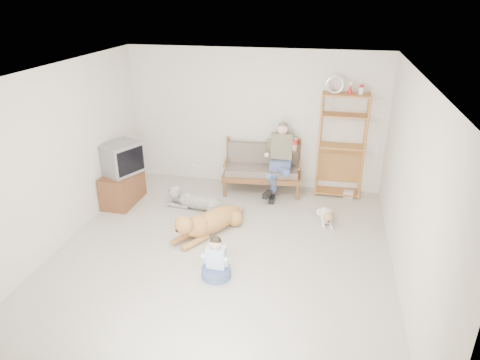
% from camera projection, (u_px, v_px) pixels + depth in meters
% --- Properties ---
extents(floor, '(5.50, 5.50, 0.00)m').
position_uv_depth(floor, '(221.00, 256.00, 6.42)').
color(floor, beige).
rests_on(floor, ground).
extents(ceiling, '(5.50, 5.50, 0.00)m').
position_uv_depth(ceiling, '(217.00, 74.00, 5.32)').
color(ceiling, white).
rests_on(ceiling, ground).
extents(wall_back, '(5.00, 0.00, 5.00)m').
position_uv_depth(wall_back, '(254.00, 119.00, 8.33)').
color(wall_back, beige).
rests_on(wall_back, ground).
extents(wall_front, '(5.00, 0.00, 5.00)m').
position_uv_depth(wall_front, '(133.00, 305.00, 3.41)').
color(wall_front, beige).
rests_on(wall_front, ground).
extents(wall_left, '(0.00, 5.50, 5.50)m').
position_uv_depth(wall_left, '(56.00, 160.00, 6.34)').
color(wall_left, beige).
rests_on(wall_left, ground).
extents(wall_right, '(0.00, 5.50, 5.50)m').
position_uv_depth(wall_right, '(411.00, 189.00, 5.40)').
color(wall_right, beige).
rests_on(wall_right, ground).
extents(loveseat, '(1.56, 0.84, 0.95)m').
position_uv_depth(loveseat, '(263.00, 167.00, 8.36)').
color(loveseat, brown).
rests_on(loveseat, ground).
extents(man, '(0.54, 0.77, 1.25)m').
position_uv_depth(man, '(279.00, 165.00, 8.03)').
color(man, '#516294').
rests_on(man, loveseat).
extents(etagere, '(0.88, 0.38, 2.29)m').
position_uv_depth(etagere, '(341.00, 145.00, 7.97)').
color(etagere, '#B07937').
rests_on(etagere, ground).
extents(book_stack, '(0.21, 0.17, 0.12)m').
position_uv_depth(book_stack, '(348.00, 194.00, 8.24)').
color(book_stack, silver).
rests_on(book_stack, ground).
extents(tv_stand, '(0.52, 0.91, 0.60)m').
position_uv_depth(tv_stand, '(122.00, 188.00, 7.93)').
color(tv_stand, brown).
rests_on(tv_stand, ground).
extents(crt_tv, '(0.77, 0.83, 0.56)m').
position_uv_depth(crt_tv, '(121.00, 158.00, 7.72)').
color(crt_tv, slate).
rests_on(crt_tv, tv_stand).
extents(wall_outlet, '(0.12, 0.02, 0.08)m').
position_uv_depth(wall_outlet, '(195.00, 165.00, 8.98)').
color(wall_outlet, silver).
rests_on(wall_outlet, ground).
extents(golden_retriever, '(0.99, 1.50, 0.51)m').
position_uv_depth(golden_retriever, '(208.00, 222.00, 6.94)').
color(golden_retriever, '#AE6F3C').
rests_on(golden_retriever, ground).
extents(shaggy_dog, '(1.32, 0.41, 0.39)m').
position_uv_depth(shaggy_dog, '(194.00, 200.00, 7.78)').
color(shaggy_dog, white).
rests_on(shaggy_dog, ground).
extents(terrier, '(0.28, 0.71, 0.27)m').
position_uv_depth(terrier, '(326.00, 216.00, 7.31)').
color(terrier, white).
rests_on(terrier, ground).
extents(child, '(0.41, 0.41, 0.64)m').
position_uv_depth(child, '(216.00, 262.00, 5.87)').
color(child, '#516294').
rests_on(child, ground).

